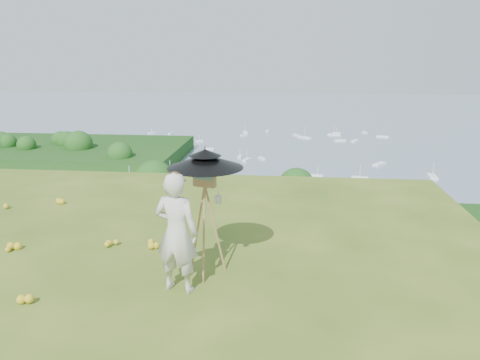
# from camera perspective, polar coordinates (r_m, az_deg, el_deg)

# --- Properties ---
(ground) EXTENTS (14.00, 14.00, 0.00)m
(ground) POSITION_cam_1_polar(r_m,az_deg,el_deg) (7.17, -21.20, -13.11)
(ground) COLOR #405E1B
(ground) RESTS_ON ground
(shoreline_tier) EXTENTS (170.00, 28.00, 8.00)m
(shoreline_tier) POSITION_cam_1_polar(r_m,az_deg,el_deg) (89.68, 3.35, -10.88)
(shoreline_tier) COLOR gray
(shoreline_tier) RESTS_ON bay_water
(bay_water) EXTENTS (700.00, 700.00, 0.00)m
(bay_water) POSITION_cam_1_polar(r_m,az_deg,el_deg) (248.40, 5.11, 6.43)
(bay_water) COLOR slate
(bay_water) RESTS_ON ground
(peninsula) EXTENTS (90.00, 60.00, 12.00)m
(peninsula) POSITION_cam_1_polar(r_m,az_deg,el_deg) (181.45, -19.79, 3.98)
(peninsula) COLOR #10380F
(peninsula) RESTS_ON bay_water
(slope_trees) EXTENTS (110.00, 50.00, 6.00)m
(slope_trees) POSITION_cam_1_polar(r_m,az_deg,el_deg) (44.60, 1.37, -9.06)
(slope_trees) COLOR #225118
(slope_trees) RESTS_ON forest_slope
(harbor_town) EXTENTS (110.00, 22.00, 5.00)m
(harbor_town) POSITION_cam_1_polar(r_m,az_deg,el_deg) (87.03, 3.41, -7.03)
(harbor_town) COLOR beige
(harbor_town) RESTS_ON shoreline_tier
(moored_boats) EXTENTS (140.00, 140.00, 0.70)m
(moored_boats) POSITION_cam_1_polar(r_m,az_deg,el_deg) (171.32, 0.50, 2.67)
(moored_boats) COLOR white
(moored_boats) RESTS_ON bay_water
(wildflowers) EXTENTS (10.00, 10.50, 0.12)m
(wildflowers) POSITION_cam_1_polar(r_m,az_deg,el_deg) (7.34, -20.36, -11.83)
(wildflowers) COLOR gold
(wildflowers) RESTS_ON ground
(painter) EXTENTS (0.71, 0.55, 1.74)m
(painter) POSITION_cam_1_polar(r_m,az_deg,el_deg) (6.58, -7.74, -6.38)
(painter) COLOR beige
(painter) RESTS_ON ground
(field_easel) EXTENTS (0.81, 0.81, 1.74)m
(field_easel) POSITION_cam_1_polar(r_m,az_deg,el_deg) (7.00, -4.23, -4.96)
(field_easel) COLOR #9E7142
(field_easel) RESTS_ON ground
(sun_umbrella) EXTENTS (1.48, 1.48, 0.56)m
(sun_umbrella) POSITION_cam_1_polar(r_m,az_deg,el_deg) (6.79, -4.25, 1.80)
(sun_umbrella) COLOR black
(sun_umbrella) RESTS_ON field_easel
(painter_cap) EXTENTS (0.28, 0.30, 0.10)m
(painter_cap) POSITION_cam_1_polar(r_m,az_deg,el_deg) (6.33, -8.00, 0.55)
(painter_cap) COLOR #DD7987
(painter_cap) RESTS_ON painter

